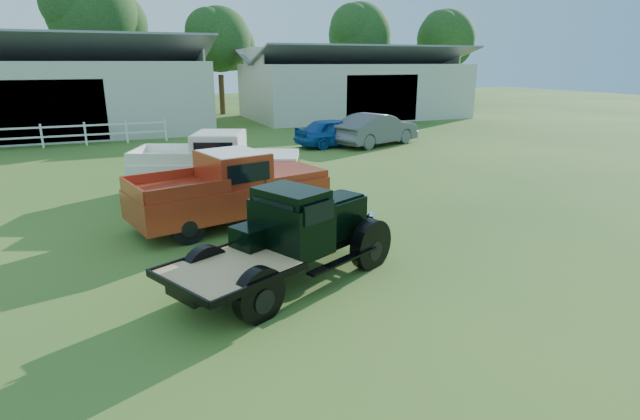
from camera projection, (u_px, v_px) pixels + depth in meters
name	position (u px, v px, depth m)	size (l,w,h in m)	color
ground	(334.00, 276.00, 10.15)	(120.00, 120.00, 0.00)	#2D5620
shed_left	(46.00, 86.00, 29.66)	(18.80, 10.20, 5.60)	#ACAD94
shed_right	(354.00, 83.00, 38.46)	(16.80, 9.20, 5.20)	#ACAD94
fence_rail	(19.00, 137.00, 24.62)	(14.20, 0.16, 1.20)	white
tree_b	(96.00, 39.00, 36.99)	(6.90, 6.90, 11.50)	black
tree_c	(220.00, 57.00, 39.84)	(5.40, 5.40, 9.00)	black
tree_d	(359.00, 52.00, 45.44)	(6.00, 6.00, 10.00)	black
tree_e	(445.00, 55.00, 46.75)	(5.70, 5.70, 9.50)	black
vintage_flatbed	(288.00, 237.00, 9.64)	(4.74, 1.88, 1.88)	black
red_pickup	(230.00, 188.00, 13.22)	(5.36, 2.06, 1.95)	#A22D17
white_pickup	(217.00, 165.00, 16.07)	(5.44, 2.11, 2.00)	white
misc_car_blue	(336.00, 132.00, 25.45)	(1.71, 4.26, 1.45)	#154897
misc_car_grey	(377.00, 129.00, 25.80)	(1.73, 4.96, 1.63)	#56565A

